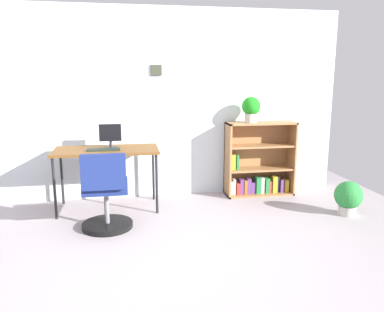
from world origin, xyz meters
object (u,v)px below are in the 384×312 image
object	(u,v)px
monitor	(110,135)
keyboard	(104,149)
desk	(106,153)
bookshelf_low	(258,163)
office_chair	(106,197)
potted_plant_on_shelf	(251,108)
potted_plant_floor	(348,197)

from	to	relation	value
monitor	keyboard	distance (m)	0.21
desk	bookshelf_low	distance (m)	1.97
office_chair	potted_plant_on_shelf	world-z (taller)	potted_plant_on_shelf
office_chair	keyboard	bearing A→B (deg)	93.35
desk	monitor	size ratio (longest dim) A/B	4.25
potted_plant_on_shelf	keyboard	bearing A→B (deg)	-170.98
potted_plant_on_shelf	office_chair	bearing A→B (deg)	-153.95
monitor	office_chair	world-z (taller)	monitor
monitor	keyboard	size ratio (longest dim) A/B	0.77
bookshelf_low	potted_plant_on_shelf	size ratio (longest dim) A/B	2.96
keyboard	monitor	bearing A→B (deg)	62.13
bookshelf_low	potted_plant_floor	world-z (taller)	bookshelf_low
keyboard	bookshelf_low	xyz separation A→B (m)	(1.96, 0.34, -0.32)
keyboard	office_chair	xyz separation A→B (m)	(0.03, -0.58, -0.38)
desk	potted_plant_on_shelf	size ratio (longest dim) A/B	3.65
monitor	potted_plant_on_shelf	world-z (taller)	potted_plant_on_shelf
desk	monitor	xyz separation A→B (m)	(0.05, 0.07, 0.20)
monitor	bookshelf_low	distance (m)	1.95
desk	bookshelf_low	size ratio (longest dim) A/B	1.23
bookshelf_low	potted_plant_on_shelf	distance (m)	0.75
desk	bookshelf_low	xyz separation A→B (m)	(1.94, 0.27, -0.25)
desk	bookshelf_low	world-z (taller)	bookshelf_low
bookshelf_low	potted_plant_floor	bearing A→B (deg)	-52.49
office_chair	potted_plant_floor	xyz separation A→B (m)	(2.66, -0.02, -0.14)
monitor	office_chair	distance (m)	0.89
monitor	office_chair	bearing A→B (deg)	-93.27
office_chair	potted_plant_on_shelf	size ratio (longest dim) A/B	2.54
monitor	potted_plant_on_shelf	distance (m)	1.78
desk	keyboard	size ratio (longest dim) A/B	3.26
potted_plant_floor	desk	bearing A→B (deg)	165.59
potted_plant_on_shelf	desk	bearing A→B (deg)	-173.27
monitor	bookshelf_low	size ratio (longest dim) A/B	0.29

